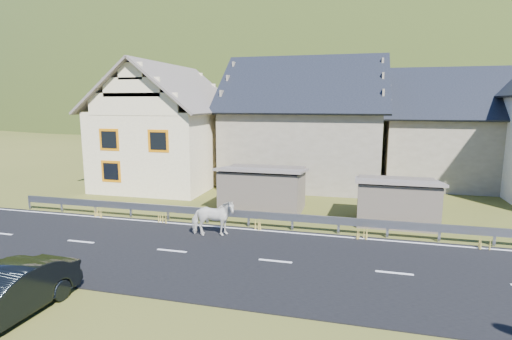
# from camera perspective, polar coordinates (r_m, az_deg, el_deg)

# --- Properties ---
(ground) EXTENTS (160.00, 160.00, 0.00)m
(ground) POSITION_cam_1_polar(r_m,az_deg,el_deg) (14.50, 2.78, -13.02)
(ground) COLOR #363D13
(ground) RESTS_ON ground
(road) EXTENTS (60.00, 7.00, 0.04)m
(road) POSITION_cam_1_polar(r_m,az_deg,el_deg) (14.49, 2.78, -12.94)
(road) COLOR black
(road) RESTS_ON ground
(lane_markings) EXTENTS (60.00, 6.60, 0.01)m
(lane_markings) POSITION_cam_1_polar(r_m,az_deg,el_deg) (14.48, 2.78, -12.85)
(lane_markings) COLOR silver
(lane_markings) RESTS_ON road
(guardrail) EXTENTS (28.10, 0.09, 0.75)m
(guardrail) POSITION_cam_1_polar(r_m,az_deg,el_deg) (17.73, 5.22, -6.84)
(guardrail) COLOR #93969B
(guardrail) RESTS_ON ground
(shed_left) EXTENTS (4.30, 3.30, 2.40)m
(shed_left) POSITION_cam_1_polar(r_m,az_deg,el_deg) (20.65, 1.02, -2.88)
(shed_left) COLOR #716454
(shed_left) RESTS_ON ground
(shed_right) EXTENTS (3.80, 2.90, 2.20)m
(shed_right) POSITION_cam_1_polar(r_m,az_deg,el_deg) (19.74, 19.40, -4.33)
(shed_right) COLOR #716454
(shed_right) RESTS_ON ground
(house_cream) EXTENTS (7.80, 9.80, 8.30)m
(house_cream) POSITION_cam_1_polar(r_m,az_deg,el_deg) (28.15, -12.43, 6.94)
(house_cream) COLOR #FFEDBB
(house_cream) RESTS_ON ground
(house_stone_a) EXTENTS (10.80, 9.80, 8.90)m
(house_stone_a) POSITION_cam_1_polar(r_m,az_deg,el_deg) (28.36, 7.05, 7.67)
(house_stone_a) COLOR gray
(house_stone_a) RESTS_ON ground
(house_stone_b) EXTENTS (9.80, 8.80, 8.10)m
(house_stone_b) POSITION_cam_1_polar(r_m,az_deg,el_deg) (30.80, 26.44, 6.15)
(house_stone_b) COLOR gray
(house_stone_b) RESTS_ON ground
(mountain) EXTENTS (440.00, 280.00, 260.00)m
(mountain) POSITION_cam_1_polar(r_m,az_deg,el_deg) (194.81, 14.99, 1.80)
(mountain) COLOR black
(mountain) RESTS_ON ground
(conifer_patch) EXTENTS (76.00, 50.00, 28.00)m
(conifer_patch) POSITION_cam_1_polar(r_m,az_deg,el_deg) (135.95, -10.83, 9.68)
(conifer_patch) COLOR black
(conifer_patch) RESTS_ON ground
(horse) EXTENTS (1.27, 1.98, 1.54)m
(horse) POSITION_cam_1_polar(r_m,az_deg,el_deg) (16.87, -6.19, -6.84)
(horse) COLOR silver
(horse) RESTS_ON road
(car) EXTENTS (1.57, 4.14, 1.35)m
(car) POSITION_cam_1_polar(r_m,az_deg,el_deg) (12.59, -32.31, -14.88)
(car) COLOR black
(car) RESTS_ON ground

